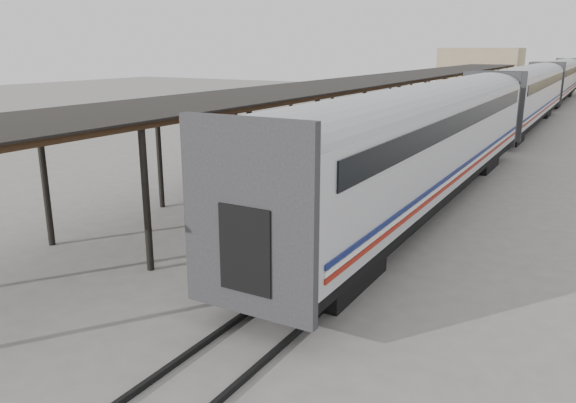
% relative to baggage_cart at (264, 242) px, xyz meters
% --- Properties ---
extents(ground, '(160.00, 160.00, 0.00)m').
position_rel_baggage_cart_xyz_m(ground, '(-1.15, 0.09, -0.65)').
color(ground, slate).
rests_on(ground, ground).
extents(train, '(3.45, 76.01, 4.01)m').
position_rel_baggage_cart_xyz_m(train, '(2.05, 33.88, 2.04)').
color(train, silver).
rests_on(train, ground).
extents(canopy, '(4.90, 64.30, 4.15)m').
position_rel_baggage_cart_xyz_m(canopy, '(-4.55, 24.09, 3.36)').
color(canopy, '#422B19').
rests_on(canopy, ground).
extents(rails, '(1.54, 150.00, 0.12)m').
position_rel_baggage_cart_xyz_m(rails, '(2.05, 34.09, -0.59)').
color(rails, black).
rests_on(rails, ground).
extents(building_left, '(12.00, 8.00, 6.00)m').
position_rel_baggage_cart_xyz_m(building_left, '(-11.15, 82.09, 2.35)').
color(building_left, tan).
rests_on(building_left, ground).
extents(baggage_cart, '(1.72, 2.61, 0.86)m').
position_rel_baggage_cart_xyz_m(baggage_cart, '(0.00, 0.00, 0.00)').
color(baggage_cart, brown).
rests_on(baggage_cart, ground).
extents(suitcase_stack, '(1.27, 1.19, 0.57)m').
position_rel_baggage_cart_xyz_m(suitcase_stack, '(-0.04, 0.35, 0.40)').
color(suitcase_stack, '#39393B').
rests_on(suitcase_stack, baggage_cart).
extents(luggage_tug, '(1.32, 1.66, 1.28)m').
position_rel_baggage_cart_xyz_m(luggage_tug, '(-2.90, 19.21, -0.06)').
color(luggage_tug, maroon).
rests_on(luggage_tug, ground).
extents(porter, '(0.51, 0.68, 1.69)m').
position_rel_baggage_cart_xyz_m(porter, '(0.05, -0.65, 1.06)').
color(porter, navy).
rests_on(porter, baggage_cart).
extents(pedestrian, '(1.07, 0.65, 1.70)m').
position_rel_baggage_cart_xyz_m(pedestrian, '(-2.74, 17.39, 0.20)').
color(pedestrian, black).
rests_on(pedestrian, ground).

